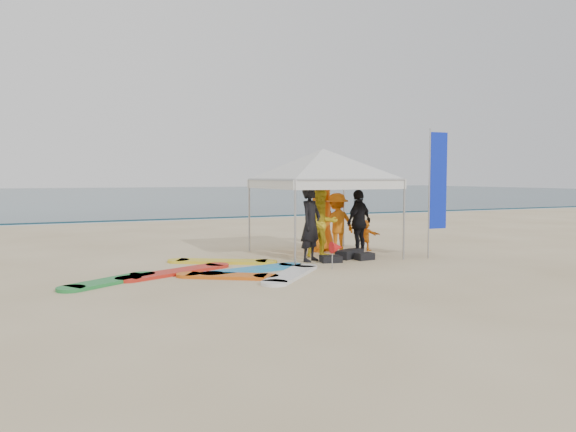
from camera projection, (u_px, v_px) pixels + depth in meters
The scene contains 14 objects.
ground at pixel (357, 283), 11.24m from camera, with size 120.00×120.00×0.00m, color beige.
ocean at pixel (89, 195), 65.78m from camera, with size 160.00×84.00×0.08m, color #0C2633.
shoreline_foam at pixel (165, 220), 27.78m from camera, with size 160.00×1.20×0.01m, color silver.
person_black_a at pixel (311, 223), 14.12m from camera, with size 0.70×0.46×1.92m, color black.
person_yellow at pixel (322, 223), 14.88m from camera, with size 0.88×0.69×1.81m, color yellow.
person_orange_a at pixel (337, 223), 15.67m from camera, with size 1.09×0.62×1.68m, color orange.
person_black_b at pixel (359, 222), 15.32m from camera, with size 1.05×0.44×1.79m, color black.
person_orange_b at pixel (322, 217), 15.98m from camera, with size 0.96×0.62×1.96m, color orange.
person_seated at pixel (365, 235), 16.21m from camera, with size 0.84×0.27×0.90m, color orange.
canopy_tent at pixel (323, 149), 15.07m from camera, with size 4.38×4.38×3.30m.
feather_flag at pixel (437, 182), 14.67m from camera, with size 0.57×0.04×3.39m.
marker_pennant at pixel (337, 247), 13.02m from camera, with size 0.28×0.28×0.64m.
gear_pile at pixel (348, 256), 14.50m from camera, with size 1.62×1.08×0.22m.
surfboard_spread at pixel (216, 272), 12.42m from camera, with size 5.50×4.12×0.07m.
Camera 1 is at (-5.83, -9.56, 2.13)m, focal length 35.00 mm.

